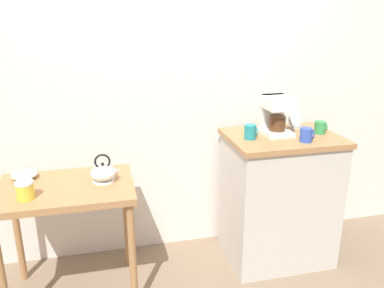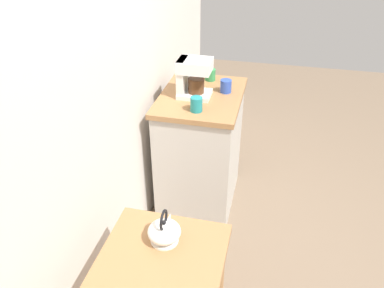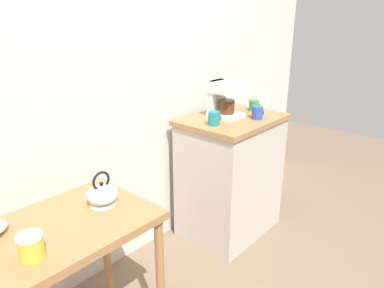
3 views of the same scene
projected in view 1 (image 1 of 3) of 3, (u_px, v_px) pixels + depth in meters
name	position (u px, v px, depth m)	size (l,w,h in m)	color
ground_plane	(177.00, 273.00, 2.68)	(8.00, 8.00, 0.00)	#7A6651
back_wall	(176.00, 61.00, 2.67)	(4.40, 0.10, 2.80)	silver
wooden_table	(67.00, 203.00, 2.29)	(0.78, 0.55, 0.75)	#9E7044
kitchen_counter	(278.00, 198.00, 2.75)	(0.75, 0.56, 0.93)	#BCB7AD
bowl_stoneware	(24.00, 175.00, 2.34)	(0.15, 0.15, 0.05)	beige
teakettle	(104.00, 173.00, 2.30)	(0.19, 0.15, 0.17)	white
canister_enamel	(25.00, 190.00, 2.08)	(0.10, 0.10, 0.10)	gold
coffee_maker	(276.00, 113.00, 2.61)	(0.18, 0.22, 0.26)	white
mug_tall_green	(320.00, 127.00, 2.64)	(0.08, 0.08, 0.09)	#338C4C
mug_blue	(306.00, 135.00, 2.46)	(0.08, 0.08, 0.09)	#2D4CAD
mug_dark_teal	(250.00, 132.00, 2.51)	(0.08, 0.08, 0.09)	teal
table_clock	(296.00, 121.00, 2.75)	(0.11, 0.05, 0.12)	#B2B5BA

